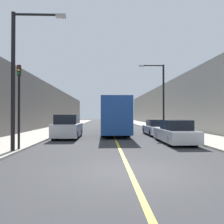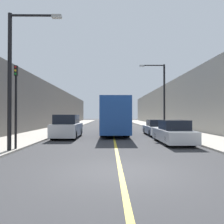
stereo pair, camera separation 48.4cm
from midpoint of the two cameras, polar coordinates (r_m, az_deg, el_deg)
name	(u,v)px [view 1 (the left image)]	position (r m, az deg, el deg)	size (l,w,h in m)	color
ground_plane	(130,172)	(7.52, 2.87, -15.47)	(200.00, 200.00, 0.00)	#38383A
sidewalk_left	(67,126)	(37.86, -11.93, -3.54)	(3.96, 72.00, 0.11)	#B2AA9E
sidewalk_right	(151,126)	(38.09, 9.78, -3.52)	(3.96, 72.00, 0.11)	#B2AA9E
building_row_left	(44,107)	(38.72, -17.73, 1.31)	(4.00, 72.00, 6.55)	#66605B
building_row_right	(174,105)	(39.09, 15.49, 1.72)	(4.00, 72.00, 7.15)	gray
road_center_line	(109,126)	(37.30, -1.04, -3.67)	(0.16, 72.00, 0.01)	gold
bus	(114,116)	(22.45, -0.15, -0.94)	(2.49, 11.84, 3.42)	#1E4793
parked_suv_left	(68,127)	(18.25, -12.21, -3.94)	(1.95, 4.60, 1.93)	silver
car_right_near	(175,133)	(15.16, 15.27, -5.28)	(1.82, 4.73, 1.57)	silver
car_right_mid	(156,128)	(20.84, 10.87, -4.16)	(1.87, 4.65, 1.46)	silver
street_lamp_left	(18,71)	(12.24, -24.33, 9.85)	(2.73, 0.24, 6.99)	black
street_lamp_right	(161,93)	(23.92, 12.15, 4.86)	(2.73, 0.24, 7.17)	black
traffic_light	(19,103)	(12.59, -24.15, 2.07)	(0.16, 0.18, 4.43)	black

